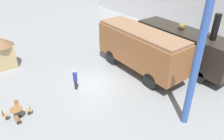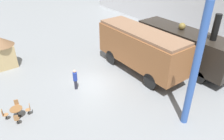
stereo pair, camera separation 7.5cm
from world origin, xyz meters
name	(u,v)px [view 1 (the left image)]	position (x,y,z in m)	size (l,w,h in m)	color
ground_plane	(93,83)	(0.00, 0.00, 0.00)	(80.00, 80.00, 0.00)	gray
backdrop_wall	(209,4)	(0.00, 15.59, 4.50)	(44.00, 0.15, 9.00)	silver
steam_locomotive	(183,45)	(2.42, 8.51, 2.14)	(9.61, 2.66, 5.68)	black
passenger_coach_wooden	(140,47)	(0.73, 4.61, 2.41)	(8.92, 2.77, 3.99)	brown
cafe_table_near	(17,111)	(0.50, -6.41, 0.57)	(0.83, 0.83, 0.74)	black
cafe_chair_0	(17,105)	(-0.25, -6.19, 0.51)	(0.39, 0.37, 0.87)	black
cafe_chair_1	(4,115)	(0.28, -7.16, 0.51)	(0.37, 0.39, 0.87)	black
cafe_chair_2	(17,119)	(1.25, -6.62, 0.51)	(0.39, 0.37, 0.87)	black
cafe_chair_3	(29,109)	(0.72, -5.65, 0.51)	(0.37, 0.39, 0.87)	black
visitor_person	(75,79)	(-0.13, -1.56, 0.97)	(0.34, 0.34, 1.78)	#262633
ticket_kiosk	(2,51)	(-7.55, -5.16, 1.67)	(2.34, 2.34, 3.00)	tan
support_pillar	(195,70)	(7.55, 2.44, 4.00)	(0.44, 0.44, 8.00)	#2D519E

